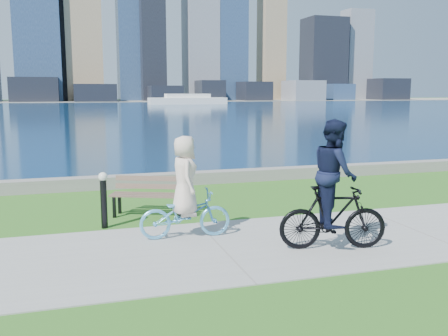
% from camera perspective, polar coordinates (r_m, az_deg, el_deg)
% --- Properties ---
extents(ground, '(320.00, 320.00, 0.00)m').
position_cam_1_polar(ground, '(10.70, 20.86, -6.69)').
color(ground, '#285E18').
rests_on(ground, ground).
extents(concrete_path, '(80.00, 3.50, 0.02)m').
position_cam_1_polar(concrete_path, '(10.70, 20.86, -6.64)').
color(concrete_path, gray).
rests_on(concrete_path, ground).
extents(seawall, '(90.00, 0.50, 0.35)m').
position_cam_1_polar(seawall, '(15.89, 7.17, -0.59)').
color(seawall, slate).
rests_on(seawall, ground).
extents(bay_water, '(320.00, 131.00, 0.01)m').
position_cam_1_polar(bay_water, '(80.41, -12.37, 6.67)').
color(bay_water, '#0B294C').
rests_on(bay_water, ground).
extents(far_shore, '(320.00, 30.00, 0.12)m').
position_cam_1_polar(far_shore, '(138.29, -14.33, 7.45)').
color(far_shore, gray).
rests_on(far_shore, ground).
extents(city_skyline, '(175.23, 21.95, 76.00)m').
position_cam_1_polar(city_skyline, '(138.46, -16.54, 16.41)').
color(city_skyline, slate).
rests_on(city_skyline, ground).
extents(ferry_far, '(15.62, 4.46, 2.12)m').
position_cam_1_polar(ferry_far, '(102.49, -4.20, 7.77)').
color(ferry_far, white).
rests_on(ferry_far, ground).
extents(park_bench, '(1.75, 1.18, 0.86)m').
position_cam_1_polar(park_bench, '(11.20, -8.50, -2.76)').
color(park_bench, black).
rests_on(park_bench, ground).
extents(bollard_lamp, '(0.19, 0.19, 1.15)m').
position_cam_1_polar(bollard_lamp, '(10.33, -13.60, -3.16)').
color(bollard_lamp, black).
rests_on(bollard_lamp, ground).
extents(cyclist_woman, '(0.69, 1.74, 1.92)m').
position_cam_1_polar(cyclist_woman, '(9.35, -4.48, -3.70)').
color(cyclist_woman, '#63BDF1').
rests_on(cyclist_woman, ground).
extents(cyclist_man, '(0.98, 1.94, 2.27)m').
position_cam_1_polar(cyclist_man, '(8.80, 12.42, -3.09)').
color(cyclist_man, black).
rests_on(cyclist_man, ground).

